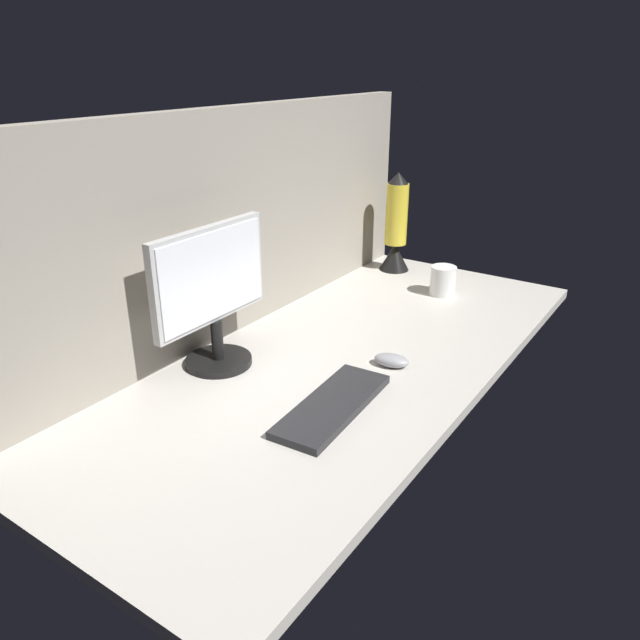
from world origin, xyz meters
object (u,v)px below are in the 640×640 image
keyboard (333,405)px  mug_ceramic_white (443,280)px  lava_lamp (396,230)px  monitor (212,292)px  mouse (392,360)px

keyboard → mug_ceramic_white: bearing=2.4°
mug_ceramic_white → lava_lamp: size_ratio=0.33×
monitor → mug_ceramic_white: (83.85, -29.38, -15.76)cm
keyboard → lava_lamp: (100.71, 36.66, 14.91)cm
mouse → mug_ceramic_white: size_ratio=0.77×
mug_ceramic_white → keyboard: bearing=-173.6°
mouse → lava_lamp: bearing=15.6°
monitor → lava_lamp: (98.73, -2.37, -5.01)cm
lava_lamp → keyboard: bearing=-160.0°
monitor → mouse: size_ratio=4.05×
monitor → lava_lamp: size_ratio=1.02×
monitor → keyboard: bearing=-92.9°
keyboard → mouse: mouse is taller
monitor → mouse: 51.31cm
mouse → keyboard: bearing=165.8°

